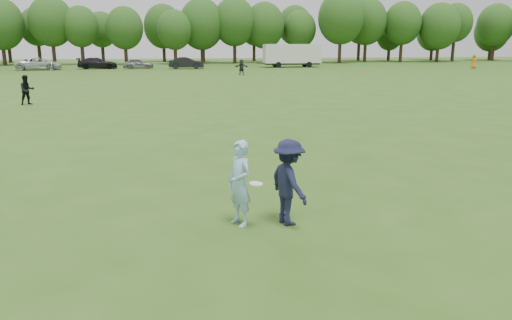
% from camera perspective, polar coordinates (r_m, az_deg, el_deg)
% --- Properties ---
extents(ground, '(200.00, 200.00, 0.00)m').
position_cam_1_polar(ground, '(10.64, 4.20, -6.49)').
color(ground, '#2F5417').
rests_on(ground, ground).
extents(thrower, '(0.65, 0.75, 1.73)m').
position_cam_1_polar(thrower, '(9.92, -1.87, -2.67)').
color(thrower, '#97C3EA').
rests_on(thrower, ground).
extents(defender, '(0.96, 1.27, 1.75)m').
position_cam_1_polar(defender, '(9.99, 3.77, -2.55)').
color(defender, '#191B37').
rests_on(defender, ground).
extents(player_far_a, '(1.04, 0.97, 1.71)m').
position_cam_1_polar(player_far_a, '(32.07, -24.71, 7.28)').
color(player_far_a, black).
rests_on(player_far_a, ground).
extents(player_far_c, '(1.09, 1.08, 1.90)m').
position_cam_1_polar(player_far_c, '(74.55, 23.65, 10.29)').
color(player_far_c, '#BF7F16').
rests_on(player_far_c, ground).
extents(player_far_d, '(1.62, 0.76, 1.68)m').
position_cam_1_polar(player_far_d, '(55.37, -1.67, 10.56)').
color(player_far_d, '#242424').
rests_on(player_far_d, ground).
extents(car_c, '(5.84, 3.04, 1.57)m').
position_cam_1_polar(car_c, '(70.66, -23.57, 10.05)').
color(car_c, silver).
rests_on(car_c, ground).
extents(car_d, '(5.16, 2.22, 1.48)m').
position_cam_1_polar(car_d, '(70.76, -17.67, 10.49)').
color(car_d, black).
rests_on(car_d, ground).
extents(car_e, '(4.01, 1.66, 1.36)m').
position_cam_1_polar(car_e, '(69.71, -13.30, 10.67)').
color(car_e, slate).
rests_on(car_e, ground).
extents(car_f, '(4.76, 1.96, 1.53)m').
position_cam_1_polar(car_f, '(68.32, -7.95, 10.92)').
color(car_f, black).
rests_on(car_f, ground).
extents(field_cone, '(0.28, 0.28, 0.30)m').
position_cam_1_polar(field_cone, '(60.37, 12.44, 9.84)').
color(field_cone, '#ED490C').
rests_on(field_cone, ground).
extents(disc_in_play, '(0.30, 0.30, 0.06)m').
position_cam_1_polar(disc_in_play, '(9.66, -0.00, -2.73)').
color(disc_in_play, white).
rests_on(disc_in_play, ground).
extents(cargo_trailer, '(9.00, 2.75, 3.20)m').
position_cam_1_polar(cargo_trailer, '(72.15, 4.12, 11.94)').
color(cargo_trailer, silver).
rests_on(cargo_trailer, ground).
extents(treeline, '(130.35, 18.39, 11.74)m').
position_cam_1_polar(treeline, '(86.80, -6.33, 15.11)').
color(treeline, '#332114').
rests_on(treeline, ground).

